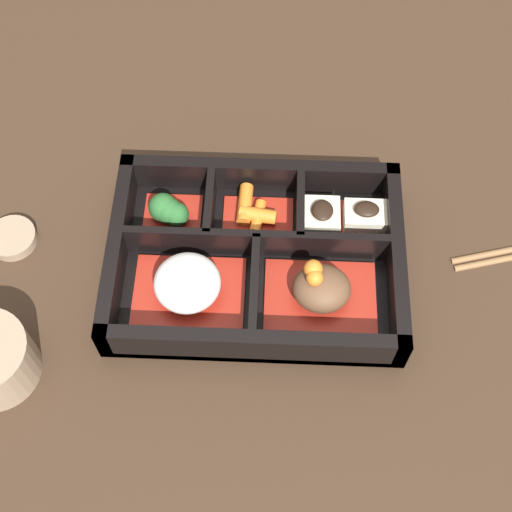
% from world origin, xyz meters
% --- Properties ---
extents(ground_plane, '(3.00, 3.00, 0.00)m').
position_xyz_m(ground_plane, '(0.00, 0.00, 0.00)').
color(ground_plane, '#382619').
extents(bento_base, '(0.30, 0.21, 0.01)m').
position_xyz_m(bento_base, '(0.00, 0.00, 0.01)').
color(bento_base, black).
rests_on(bento_base, ground_plane).
extents(bento_rim, '(0.30, 0.21, 0.05)m').
position_xyz_m(bento_rim, '(0.00, -0.00, 0.02)').
color(bento_rim, black).
rests_on(bento_rim, ground_plane).
extents(bowl_stew, '(0.11, 0.08, 0.05)m').
position_xyz_m(bowl_stew, '(-0.07, 0.04, 0.03)').
color(bowl_stew, maroon).
rests_on(bowl_stew, bento_base).
extents(bowl_rice, '(0.11, 0.08, 0.04)m').
position_xyz_m(bowl_rice, '(0.07, 0.04, 0.03)').
color(bowl_rice, maroon).
rests_on(bowl_rice, bento_base).
extents(bowl_tofu, '(0.09, 0.06, 0.03)m').
position_xyz_m(bowl_tofu, '(-0.09, -0.05, 0.02)').
color(bowl_tofu, maroon).
rests_on(bowl_tofu, bento_base).
extents(bowl_carrots, '(0.07, 0.06, 0.02)m').
position_xyz_m(bowl_carrots, '(0.01, -0.05, 0.02)').
color(bowl_carrots, maroon).
rests_on(bowl_carrots, bento_base).
extents(bowl_greens, '(0.06, 0.06, 0.04)m').
position_xyz_m(bowl_greens, '(0.09, -0.05, 0.03)').
color(bowl_greens, maroon).
rests_on(bowl_greens, bento_base).
extents(sauce_dish, '(0.05, 0.05, 0.01)m').
position_xyz_m(sauce_dish, '(0.26, -0.02, 0.01)').
color(sauce_dish, gray).
rests_on(sauce_dish, ground_plane).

